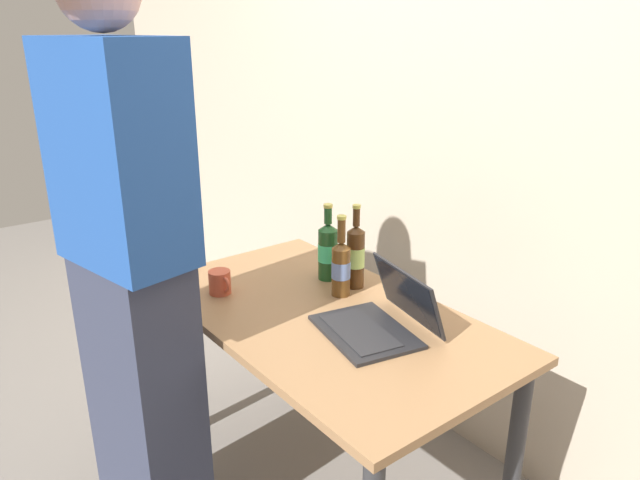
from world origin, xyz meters
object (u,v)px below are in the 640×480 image
beer_bottle_brown (328,250)px  coffee_mug (220,282)px  beer_bottle_green (341,266)px  person_figure (131,272)px  beer_bottle_dark (356,255)px  laptop (380,318)px

beer_bottle_brown → coffee_mug: size_ratio=2.64×
beer_bottle_green → person_figure: size_ratio=0.16×
coffee_mug → person_figure: bearing=-67.2°
person_figure → beer_bottle_brown: bearing=91.8°
beer_bottle_dark → beer_bottle_green: (0.02, -0.09, -0.01)m
person_figure → coffee_mug: bearing=112.8°
coffee_mug → laptop: bearing=25.5°
beer_bottle_dark → coffee_mug: beer_bottle_dark is taller
beer_bottle_green → coffee_mug: size_ratio=2.67×
laptop → beer_bottle_brown: bearing=163.3°
laptop → coffee_mug: (-0.54, -0.26, 0.00)m
laptop → beer_bottle_dark: (-0.30, 0.16, 0.08)m
laptop → coffee_mug: laptop is taller
laptop → person_figure: bearing=-122.3°
laptop → beer_bottle_green: (-0.27, 0.07, 0.07)m
beer_bottle_brown → laptop: bearing=-16.7°
beer_bottle_brown → person_figure: 0.75m
beer_bottle_dark → beer_bottle_green: size_ratio=1.06×
beer_bottle_brown → beer_bottle_green: beer_bottle_green is taller
laptop → beer_bottle_green: bearing=165.5°
coffee_mug → beer_bottle_green: bearing=50.8°
beer_bottle_brown → coffee_mug: bearing=-108.5°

